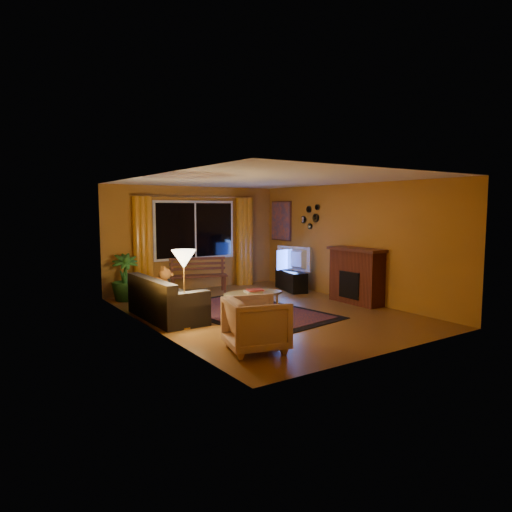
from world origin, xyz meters
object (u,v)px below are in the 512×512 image
sofa (167,298)px  coffee_table (253,303)px  bench (199,284)px  floor_lamp (184,290)px  armchair (256,322)px  tv_console (291,280)px

sofa → coffee_table: bearing=-23.5°
bench → floor_lamp: size_ratio=1.03×
sofa → armchair: armchair is taller
floor_lamp → bench: bearing=59.3°
sofa → tv_console: sofa is taller
sofa → tv_console: (3.61, 0.99, -0.14)m
bench → floor_lamp: bearing=-101.6°
armchair → floor_lamp: bearing=26.9°
sofa → tv_console: 3.75m
bench → sofa: 2.51m
armchair → floor_lamp: (-0.34, 1.62, 0.23)m
armchair → coffee_table: bearing=-17.1°
armchair → tv_console: (3.32, 3.44, -0.17)m
bench → coffee_table: (-0.14, -2.54, 0.01)m
sofa → armchair: 2.47m
bench → floor_lamp: (-1.64, -2.76, 0.44)m
sofa → armchair: (0.29, -2.46, 0.03)m
coffee_table → tv_console: 2.68m
bench → armchair: (-1.30, -4.38, 0.21)m
floor_lamp → tv_console: (3.65, 1.82, -0.41)m
tv_console → bench: bearing=169.9°
sofa → floor_lamp: (-0.04, -0.84, 0.27)m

